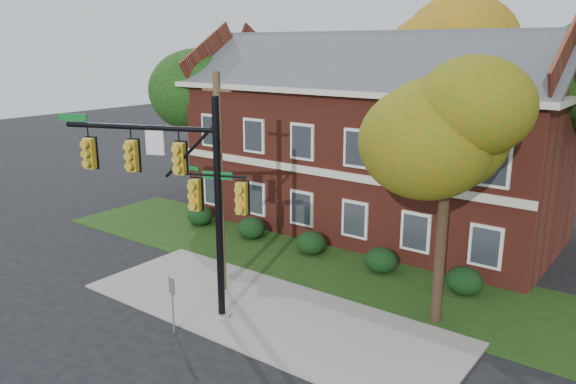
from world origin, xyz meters
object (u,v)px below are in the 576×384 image
Objects in this scene: tree_near_right at (455,128)px; hedge_far_left at (200,215)px; hedge_right at (381,260)px; traffic_signal at (179,183)px; hedge_center at (311,243)px; sign_post at (172,296)px; hedge_left at (251,228)px; tree_left_rear at (214,88)px; apartment_building at (371,130)px; utility_pole at (220,185)px; tree_far_rear at (460,50)px; hedge_far_right at (464,281)px.

hedge_far_left is at bearing 168.73° from tree_near_right.
hedge_far_left is 15.75m from tree_near_right.
traffic_signal is at bearing -117.10° from hedge_right.
tree_near_right reaches higher than hedge_center.
tree_near_right reaches higher than sign_post.
hedge_far_left is 3.50m from hedge_left.
hedge_center is at bearing 100.53° from sign_post.
hedge_left is at bearing -33.59° from tree_left_rear.
hedge_far_left is 10.50m from hedge_right.
sign_post reaches higher than hedge_left.
traffic_signal reaches higher than hedge_far_left.
hedge_far_left is 1.00× the size of hedge_center.
apartment_building is 6.89m from hedge_center.
traffic_signal is at bearing -86.54° from utility_pole.
hedge_right is 15.66m from tree_far_rear.
hedge_far_right is 18.30m from tree_left_rear.
hedge_far_left is 1.00× the size of hedge_left.
tree_left_rear is (-9.73, 4.14, 6.16)m from hedge_center.
hedge_left is 9.69m from tree_left_rear.
hedge_right is at bearing -56.33° from apartment_building.
tree_far_rear is 18.99m from utility_pole.
hedge_center and hedge_far_right have the same top height.
utility_pole is (-1.84, -18.31, -4.66)m from tree_far_rear.
hedge_far_left is 0.16× the size of tree_near_right.
tree_left_rear is (-16.95, 6.97, 0.01)m from tree_near_right.
tree_far_rear is at bearing 99.36° from hedge_right.
sign_post reaches higher than hedge_far_right.
hedge_center is 6.39m from utility_pole.
utility_pole is (-7.72, -2.38, -2.49)m from tree_near_right.
tree_left_rear is (-6.23, 4.14, 6.16)m from hedge_left.
hedge_far_left is 0.17× the size of utility_pole.
hedge_far_left is 10.82m from traffic_signal.
hedge_right is (7.00, 0.00, 0.00)m from hedge_left.
tree_left_rear is at bearing -141.03° from tree_far_rear.
hedge_left is 0.16× the size of tree_left_rear.
hedge_center is at bearing 0.00° from hedge_far_left.
tree_left_rear is 17.19m from sign_post.
tree_near_right is at bearing -11.27° from hedge_far_left.
hedge_left is 1.00× the size of hedge_right.
tree_far_rear is (8.34, 13.09, 8.32)m from hedge_far_left.
traffic_signal is (-3.77, -7.37, 4.19)m from hedge_right.
hedge_far_left is at bearing 180.00° from hedge_center.
hedge_far_right is (3.50, 0.00, 0.00)m from hedge_right.
sign_post is at bearing -92.22° from tree_far_rear.
tree_far_rear reaches higher than tree_left_rear.
sign_post reaches higher than hedge_center.
tree_left_rear reaches higher than hedge_far_right.
tree_near_right is 8.97m from traffic_signal.
utility_pole is at bearing -45.39° from tree_left_rear.
tree_left_rear is at bearing 157.64° from tree_near_right.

